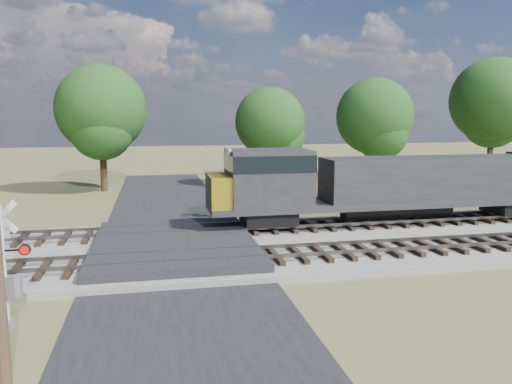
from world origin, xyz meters
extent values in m
plane|color=brown|center=(0.00, 0.00, 0.00)|extent=(160.00, 160.00, 0.00)
cube|color=gray|center=(10.00, 0.50, 0.15)|extent=(140.00, 10.00, 0.30)
cube|color=black|center=(0.00, 0.00, 0.04)|extent=(7.00, 60.00, 0.08)
cube|color=#262628|center=(0.00, 0.50, 0.32)|extent=(7.00, 9.00, 0.62)
cube|color=black|center=(2.00, -2.00, 0.39)|extent=(44.00, 2.60, 0.18)
cube|color=#514C45|center=(10.00, -2.72, 0.55)|extent=(140.00, 0.08, 0.15)
cube|color=#514C45|center=(10.00, -1.28, 0.55)|extent=(140.00, 0.08, 0.15)
cube|color=black|center=(2.00, 3.00, 0.39)|extent=(44.00, 2.60, 0.18)
cube|color=#514C45|center=(10.00, 2.28, 0.55)|extent=(140.00, 0.08, 0.15)
cube|color=#514C45|center=(10.00, 3.72, 0.55)|extent=(140.00, 0.08, 0.15)
cylinder|color=silver|center=(-5.05, -6.59, 1.83)|extent=(0.13, 0.13, 3.65)
cylinder|color=gray|center=(-5.05, -6.59, 0.14)|extent=(0.33, 0.33, 0.27)
cube|color=silver|center=(-5.05, -6.59, 3.29)|extent=(0.96, 0.06, 0.96)
cube|color=silver|center=(-5.05, -6.59, 3.29)|extent=(0.96, 0.06, 0.96)
cube|color=silver|center=(-5.05, -6.59, 2.78)|extent=(0.46, 0.04, 0.20)
cube|color=black|center=(-5.05, -6.59, 2.33)|extent=(1.46, 0.09, 0.05)
cylinder|color=red|center=(-4.46, -6.61, 2.33)|extent=(0.33, 0.10, 0.33)
cube|color=gray|center=(-4.83, -6.60, 1.28)|extent=(0.42, 0.28, 0.59)
cylinder|color=silver|center=(4.21, 6.87, 1.99)|extent=(0.14, 0.14, 3.98)
cylinder|color=gray|center=(4.21, 6.87, 0.15)|extent=(0.36, 0.36, 0.30)
cube|color=silver|center=(4.21, 6.87, 3.58)|extent=(1.04, 0.05, 1.04)
cube|color=silver|center=(4.21, 6.87, 3.58)|extent=(1.04, 0.05, 1.04)
cube|color=silver|center=(4.21, 6.87, 3.03)|extent=(0.50, 0.03, 0.22)
cube|color=black|center=(4.21, 6.87, 2.54)|extent=(1.59, 0.07, 0.06)
cylinder|color=red|center=(4.86, 6.87, 2.54)|extent=(0.36, 0.10, 0.36)
cylinder|color=red|center=(3.57, 6.86, 2.54)|extent=(0.36, 0.10, 0.36)
cube|color=gray|center=(3.96, 6.86, 1.39)|extent=(0.45, 0.30, 0.65)
cube|color=#4A3620|center=(7.78, 10.57, 1.21)|extent=(3.50, 3.50, 2.42)
cube|color=#2F2F31|center=(7.78, 10.57, 2.51)|extent=(3.85, 3.85, 0.17)
cylinder|color=black|center=(-4.79, 20.33, 2.53)|extent=(0.56, 0.56, 5.06)
sphere|color=#133D14|center=(-4.79, 20.33, 6.57)|extent=(7.08, 7.08, 7.08)
cylinder|color=black|center=(9.01, 20.43, 2.13)|extent=(0.56, 0.56, 4.26)
sphere|color=#133D14|center=(9.01, 20.43, 5.53)|extent=(5.96, 5.96, 5.96)
cylinder|color=black|center=(17.66, 18.45, 2.31)|extent=(0.56, 0.56, 4.62)
sphere|color=#133D14|center=(17.66, 18.45, 6.01)|extent=(6.47, 6.47, 6.47)
cylinder|color=black|center=(31.01, 21.15, 2.88)|extent=(0.56, 0.56, 5.77)
sphere|color=#133D14|center=(31.01, 21.15, 7.50)|extent=(8.07, 8.07, 8.07)
camera|label=1|loc=(-0.78, -21.39, 6.11)|focal=35.00mm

